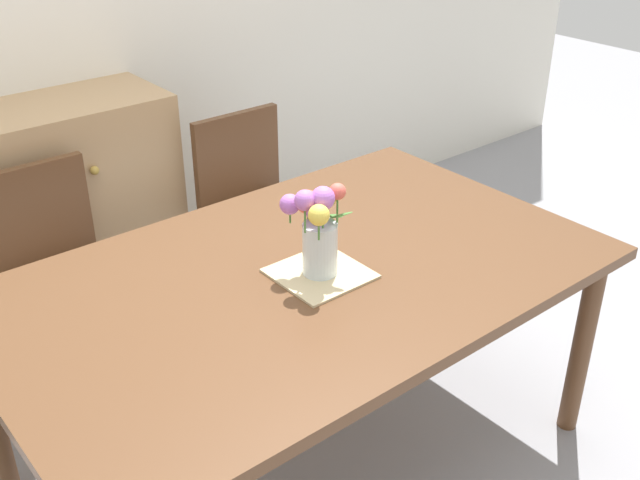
{
  "coord_description": "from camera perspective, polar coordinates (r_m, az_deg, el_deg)",
  "views": [
    {
      "loc": [
        -1.22,
        -1.59,
        1.96
      ],
      "look_at": [
        0.03,
        -0.05,
        0.88
      ],
      "focal_mm": 42.63,
      "sensor_mm": 36.0,
      "label": 1
    }
  ],
  "objects": [
    {
      "name": "ground_plane",
      "position": [
        2.8,
        -1.26,
        -15.87
      ],
      "size": [
        12.0,
        12.0,
        0.0
      ],
      "primitive_type": "plane",
      "color": "#939399"
    },
    {
      "name": "flower_vase",
      "position": [
        2.23,
        -0.23,
        1.12
      ],
      "size": [
        0.18,
        0.2,
        0.29
      ],
      "color": "silver",
      "rests_on": "placemat"
    },
    {
      "name": "dresser",
      "position": [
        3.35,
        -22.21,
        0.39
      ],
      "size": [
        1.4,
        0.47,
        1.0
      ],
      "color": "tan",
      "rests_on": "ground_plane"
    },
    {
      "name": "chair_left",
      "position": [
        2.99,
        -19.32,
        -2.06
      ],
      "size": [
        0.42,
        0.42,
        0.9
      ],
      "rotation": [
        0.0,
        0.0,
        3.14
      ],
      "color": "brown",
      "rests_on": "ground_plane"
    },
    {
      "name": "chair_right",
      "position": [
        3.34,
        -5.03,
        2.82
      ],
      "size": [
        0.42,
        0.42,
        0.9
      ],
      "rotation": [
        0.0,
        0.0,
        3.14
      ],
      "color": "brown",
      "rests_on": "ground_plane"
    },
    {
      "name": "placemat",
      "position": [
        2.31,
        -0.0,
        -2.52
      ],
      "size": [
        0.27,
        0.27,
        0.01
      ],
      "primitive_type": "cube",
      "color": "#CCB789",
      "rests_on": "dining_table"
    },
    {
      "name": "dining_table",
      "position": [
        2.37,
        -1.44,
        -3.9
      ],
      "size": [
        1.88,
        1.15,
        0.76
      ],
      "color": "brown",
      "rests_on": "ground_plane"
    }
  ]
}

